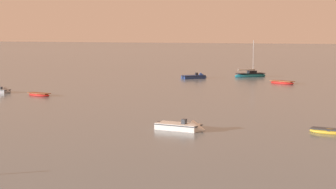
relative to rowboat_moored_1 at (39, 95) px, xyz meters
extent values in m
ellipsoid|color=red|center=(0.00, 0.00, -0.03)|extent=(4.03, 2.08, 0.61)
cube|color=brown|center=(0.00, 0.00, 0.23)|extent=(3.72, 1.99, 0.08)
cube|color=brown|center=(0.00, 0.00, 0.14)|extent=(0.48, 1.21, 0.06)
cube|color=navy|center=(12.07, 35.93, 0.05)|extent=(4.52, 4.38, 0.88)
cone|color=navy|center=(13.78, 37.51, 0.05)|extent=(2.21, 2.23, 1.76)
cube|color=black|center=(12.11, 35.96, 0.38)|extent=(4.62, 4.48, 0.10)
cube|color=black|center=(12.57, 36.39, 0.74)|extent=(0.68, 0.69, 0.49)
cube|color=black|center=(10.47, 34.45, 0.19)|extent=(0.44, 0.44, 0.62)
ellipsoid|color=gold|center=(41.55, -16.64, -0.03)|extent=(3.87, 1.86, 0.59)
cube|color=#33383F|center=(41.55, -16.64, 0.22)|extent=(3.58, 1.79, 0.08)
cube|color=#33383F|center=(41.55, -16.64, 0.13)|extent=(0.42, 1.17, 0.06)
ellipsoid|color=red|center=(30.16, 30.86, 0.00)|extent=(4.90, 3.33, 0.73)
cube|color=brown|center=(30.16, 30.86, 0.31)|extent=(4.55, 3.15, 0.10)
cube|color=brown|center=(30.16, 30.86, 0.20)|extent=(0.85, 1.43, 0.07)
cube|color=white|center=(27.92, -19.61, 0.04)|extent=(4.37, 2.28, 0.82)
cone|color=white|center=(30.08, -19.91, 0.04)|extent=(1.52, 1.81, 1.65)
cube|color=#33383F|center=(27.97, -19.62, 0.35)|extent=(4.47, 2.33, 0.09)
cube|color=#33383F|center=(28.55, -19.70, 0.68)|extent=(0.44, 0.59, 0.46)
cube|color=black|center=(25.90, -19.34, 0.16)|extent=(0.30, 0.36, 0.58)
cone|color=gray|center=(-6.35, 1.41, 0.01)|extent=(1.21, 1.48, 1.41)
cube|color=#33383F|center=(-7.66, 1.50, 0.56)|extent=(0.34, 0.49, 0.39)
ellipsoid|color=#197084|center=(21.78, 43.82, 0.08)|extent=(6.74, 6.10, 1.20)
cube|color=black|center=(21.78, 43.82, 0.56)|extent=(5.80, 5.27, 0.12)
cube|color=black|center=(22.05, 44.04, 0.89)|extent=(2.05, 1.99, 0.43)
cylinder|color=#B7BABF|center=(22.27, 44.22, 3.98)|extent=(0.12, 0.12, 6.60)
cylinder|color=beige|center=(21.11, 43.27, 1.34)|extent=(3.11, 2.62, 0.24)
camera|label=1|loc=(44.84, -69.05, 9.11)|focal=59.94mm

